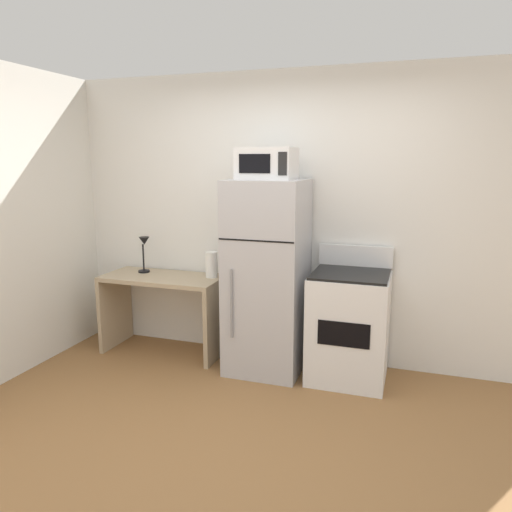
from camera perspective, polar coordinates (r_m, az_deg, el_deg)
ground_plane at (r=3.31m, az=-3.09°, el=-22.26°), size 12.00×12.00×0.00m
wall_back_white at (r=4.41m, az=4.87°, el=4.39°), size 5.00×0.10×2.60m
desk at (r=4.70m, az=-10.88°, el=-5.03°), size 1.14×0.53×0.75m
desk_lamp at (r=4.76m, az=-13.09°, el=0.88°), size 0.14×0.12×0.35m
paper_towel_roll at (r=4.50m, az=-5.29°, el=-1.02°), size 0.11×0.11×0.24m
refrigerator at (r=4.17m, az=1.32°, el=-2.49°), size 0.64×0.66×1.67m
microwave at (r=4.03m, az=1.30°, el=10.88°), size 0.46×0.35×0.26m
oven_range at (r=4.15m, az=10.91°, el=-8.06°), size 0.63×0.61×1.10m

